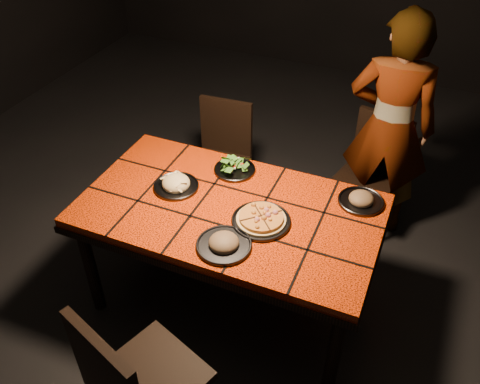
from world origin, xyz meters
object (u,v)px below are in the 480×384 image
at_px(dining_table, 230,218).
at_px(diner, 390,128).
at_px(chair_far_right, 372,166).
at_px(chair_near, 133,381).
at_px(chair_far_left, 222,151).
at_px(plate_pasta, 176,184).
at_px(plate_pizza, 261,220).

relative_size(dining_table, diner, 1.03).
height_order(chair_far_right, diner, diner).
height_order(chair_near, chair_far_right, chair_near).
xyz_separation_m(chair_near, chair_far_left, (-0.41, 1.81, -0.05)).
bearing_deg(plate_pasta, dining_table, -6.04).
distance_m(chair_far_left, plate_pizza, 1.12).
distance_m(chair_near, chair_far_right, 2.13).
distance_m(chair_far_left, plate_pasta, 0.85).
distance_m(chair_near, diner, 2.19).
bearing_deg(dining_table, plate_pasta, 173.96).
distance_m(chair_near, plate_pasta, 1.09).
bearing_deg(chair_far_left, chair_far_right, 8.69).
relative_size(chair_near, chair_far_right, 1.10).
bearing_deg(diner, chair_far_right, 23.45).
height_order(dining_table, chair_far_right, chair_far_right).
bearing_deg(dining_table, chair_far_left, 117.35).
bearing_deg(plate_pizza, chair_far_right, 70.32).
distance_m(chair_near, plate_pizza, 0.98).
xyz_separation_m(chair_near, chair_far_right, (0.62, 2.04, -0.05)).
bearing_deg(chair_far_left, dining_table, -66.37).
bearing_deg(dining_table, chair_near, -91.30).
xyz_separation_m(diner, plate_pasta, (-1.00, -1.05, -0.01)).
distance_m(dining_table, chair_far_right, 1.23).
bearing_deg(chair_far_right, plate_pasta, -118.77).
relative_size(dining_table, chair_near, 1.74).
bearing_deg(plate_pasta, chair_far_left, 96.29).
relative_size(diner, plate_pasta, 6.20).
distance_m(chair_far_right, plate_pasta, 1.42).
relative_size(chair_near, chair_far_left, 1.11).
bearing_deg(diner, plate_pasta, 43.77).
distance_m(dining_table, plate_pasta, 0.36).
bearing_deg(dining_table, chair_far_right, 60.60).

